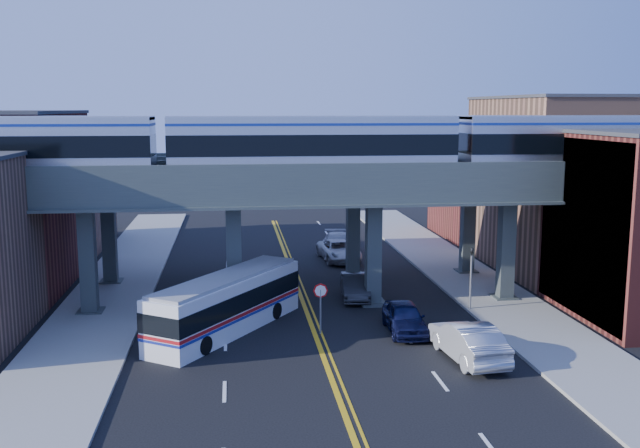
{
  "coord_description": "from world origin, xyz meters",
  "views": [
    {
      "loc": [
        -4.02,
        -31.65,
        11.36
      ],
      "look_at": [
        0.59,
        5.53,
        5.25
      ],
      "focal_mm": 40.0,
      "sensor_mm": 36.0,
      "label": 1
    }
  ],
  "objects_px": {
    "car_lane_b": "(355,287)",
    "car_parked_curb": "(468,341)",
    "transit_bus": "(227,304)",
    "transit_train": "(312,145)",
    "car_lane_c": "(339,250)",
    "traffic_signal": "(471,271)",
    "car_lane_a": "(405,318)",
    "stop_sign": "(321,300)",
    "car_lane_d": "(338,245)"
  },
  "relations": [
    {
      "from": "stop_sign",
      "to": "car_lane_a",
      "type": "distance_m",
      "value": 4.42
    },
    {
      "from": "car_lane_b",
      "to": "car_parked_curb",
      "type": "distance_m",
      "value": 11.49
    },
    {
      "from": "stop_sign",
      "to": "car_lane_d",
      "type": "xyz_separation_m",
      "value": [
        3.77,
        19.23,
        -0.92
      ]
    },
    {
      "from": "traffic_signal",
      "to": "car_lane_b",
      "type": "relative_size",
      "value": 0.92
    },
    {
      "from": "car_lane_b",
      "to": "car_lane_c",
      "type": "height_order",
      "value": "car_lane_c"
    },
    {
      "from": "traffic_signal",
      "to": "stop_sign",
      "type": "bearing_deg",
      "value": -161.37
    },
    {
      "from": "car_lane_b",
      "to": "car_lane_d",
      "type": "bearing_deg",
      "value": 91.07
    },
    {
      "from": "stop_sign",
      "to": "car_lane_b",
      "type": "bearing_deg",
      "value": 65.84
    },
    {
      "from": "traffic_signal",
      "to": "car_lane_d",
      "type": "relative_size",
      "value": 0.71
    },
    {
      "from": "stop_sign",
      "to": "car_lane_b",
      "type": "xyz_separation_m",
      "value": [
        2.89,
        6.43,
        -1.03
      ]
    },
    {
      "from": "transit_bus",
      "to": "car_parked_curb",
      "type": "distance_m",
      "value": 12.25
    },
    {
      "from": "transit_train",
      "to": "car_parked_curb",
      "type": "bearing_deg",
      "value": -57.77
    },
    {
      "from": "stop_sign",
      "to": "transit_bus",
      "type": "height_order",
      "value": "transit_bus"
    },
    {
      "from": "traffic_signal",
      "to": "car_lane_a",
      "type": "bearing_deg",
      "value": -144.26
    },
    {
      "from": "transit_train",
      "to": "car_lane_d",
      "type": "relative_size",
      "value": 8.49
    },
    {
      "from": "stop_sign",
      "to": "traffic_signal",
      "type": "bearing_deg",
      "value": 18.63
    },
    {
      "from": "traffic_signal",
      "to": "car_lane_c",
      "type": "height_order",
      "value": "traffic_signal"
    },
    {
      "from": "car_lane_a",
      "to": "car_lane_b",
      "type": "xyz_separation_m",
      "value": [
        -1.41,
        6.75,
        -0.04
      ]
    },
    {
      "from": "transit_train",
      "to": "stop_sign",
      "type": "distance_m",
      "value": 9.08
    },
    {
      "from": "car_lane_b",
      "to": "car_parked_curb",
      "type": "bearing_deg",
      "value": -68.23
    },
    {
      "from": "transit_bus",
      "to": "car_lane_d",
      "type": "xyz_separation_m",
      "value": [
        8.48,
        18.23,
        -0.59
      ]
    },
    {
      "from": "car_lane_a",
      "to": "car_lane_c",
      "type": "xyz_separation_m",
      "value": [
        -0.73,
        17.68,
        -0.02
      ]
    },
    {
      "from": "transit_bus",
      "to": "car_lane_b",
      "type": "bearing_deg",
      "value": -20.02
    },
    {
      "from": "car_lane_c",
      "to": "transit_bus",
      "type": "bearing_deg",
      "value": -122.55
    },
    {
      "from": "car_parked_curb",
      "to": "car_lane_c",
      "type": "bearing_deg",
      "value": -89.18
    },
    {
      "from": "transit_train",
      "to": "car_parked_curb",
      "type": "relative_size",
      "value": 9.14
    },
    {
      "from": "car_lane_b",
      "to": "car_lane_c",
      "type": "distance_m",
      "value": 10.96
    },
    {
      "from": "car_parked_curb",
      "to": "traffic_signal",
      "type": "bearing_deg",
      "value": -115.67
    },
    {
      "from": "car_lane_d",
      "to": "car_parked_curb",
      "type": "height_order",
      "value": "car_parked_curb"
    },
    {
      "from": "transit_bus",
      "to": "car_lane_b",
      "type": "height_order",
      "value": "transit_bus"
    },
    {
      "from": "car_lane_a",
      "to": "car_lane_c",
      "type": "relative_size",
      "value": 0.84
    },
    {
      "from": "car_lane_d",
      "to": "car_lane_b",
      "type": "bearing_deg",
      "value": -87.37
    },
    {
      "from": "car_lane_b",
      "to": "stop_sign",
      "type": "bearing_deg",
      "value": -109.16
    },
    {
      "from": "transit_bus",
      "to": "car_lane_b",
      "type": "distance_m",
      "value": 9.37
    },
    {
      "from": "transit_bus",
      "to": "car_lane_b",
      "type": "relative_size",
      "value": 2.31
    },
    {
      "from": "transit_train",
      "to": "car_lane_c",
      "type": "distance_m",
      "value": 15.44
    },
    {
      "from": "transit_train",
      "to": "car_lane_c",
      "type": "bearing_deg",
      "value": 74.64
    },
    {
      "from": "transit_train",
      "to": "car_parked_curb",
      "type": "distance_m",
      "value": 14.12
    },
    {
      "from": "transit_train",
      "to": "car_lane_b",
      "type": "height_order",
      "value": "transit_train"
    },
    {
      "from": "transit_train",
      "to": "car_parked_curb",
      "type": "height_order",
      "value": "transit_train"
    },
    {
      "from": "car_lane_a",
      "to": "transit_train",
      "type": "bearing_deg",
      "value": 129.81
    },
    {
      "from": "traffic_signal",
      "to": "car_lane_c",
      "type": "bearing_deg",
      "value": 110.35
    },
    {
      "from": "stop_sign",
      "to": "car_lane_b",
      "type": "height_order",
      "value": "stop_sign"
    },
    {
      "from": "traffic_signal",
      "to": "car_lane_c",
      "type": "distance_m",
      "value": 15.41
    },
    {
      "from": "transit_train",
      "to": "car_lane_a",
      "type": "xyz_separation_m",
      "value": [
        4.13,
        -5.31,
        -8.57
      ]
    },
    {
      "from": "transit_train",
      "to": "traffic_signal",
      "type": "height_order",
      "value": "transit_train"
    },
    {
      "from": "car_lane_b",
      "to": "traffic_signal",
      "type": "bearing_deg",
      "value": -24.72
    },
    {
      "from": "car_lane_d",
      "to": "stop_sign",
      "type": "bearing_deg",
      "value": -94.51
    },
    {
      "from": "stop_sign",
      "to": "car_lane_b",
      "type": "relative_size",
      "value": 0.59
    },
    {
      "from": "transit_train",
      "to": "stop_sign",
      "type": "xyz_separation_m",
      "value": [
        -0.17,
        -5.0,
        -7.58
      ]
    }
  ]
}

